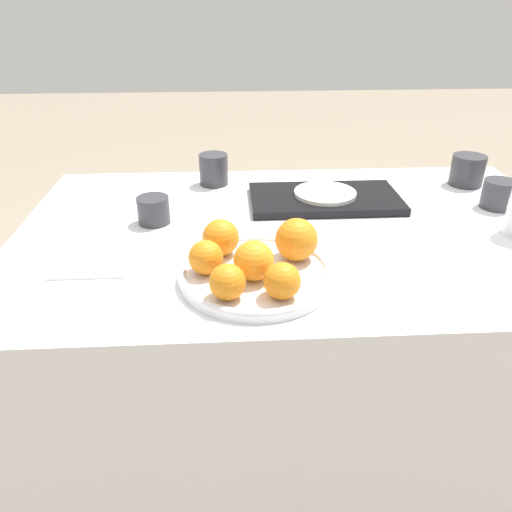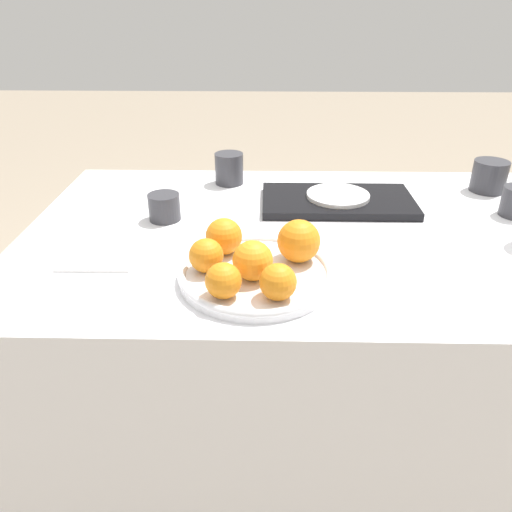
# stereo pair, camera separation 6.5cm
# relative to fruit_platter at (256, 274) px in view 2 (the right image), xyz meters

# --- Properties ---
(ground_plane) EXTENTS (12.00, 12.00, 0.00)m
(ground_plane) POSITION_rel_fruit_platter_xyz_m (0.12, 0.22, -0.76)
(ground_plane) COLOR gray
(table) EXTENTS (1.29, 0.82, 0.75)m
(table) POSITION_rel_fruit_platter_xyz_m (0.12, 0.22, -0.39)
(table) COLOR white
(table) RESTS_ON ground_plane
(fruit_platter) EXTENTS (0.29, 0.29, 0.02)m
(fruit_platter) POSITION_rel_fruit_platter_xyz_m (0.00, 0.00, 0.00)
(fruit_platter) COLOR silver
(fruit_platter) RESTS_ON table
(orange_0) EXTENTS (0.07, 0.07, 0.07)m
(orange_0) POSITION_rel_fruit_platter_xyz_m (-0.01, -0.02, 0.04)
(orange_0) COLOR orange
(orange_0) RESTS_ON fruit_platter
(orange_1) EXTENTS (0.07, 0.07, 0.07)m
(orange_1) POSITION_rel_fruit_platter_xyz_m (-0.06, 0.07, 0.04)
(orange_1) COLOR orange
(orange_1) RESTS_ON fruit_platter
(orange_2) EXTENTS (0.08, 0.08, 0.08)m
(orange_2) POSITION_rel_fruit_platter_xyz_m (0.08, 0.05, 0.05)
(orange_2) COLOR orange
(orange_2) RESTS_ON fruit_platter
(orange_3) EXTENTS (0.06, 0.06, 0.06)m
(orange_3) POSITION_rel_fruit_platter_xyz_m (-0.09, 0.00, 0.04)
(orange_3) COLOR orange
(orange_3) RESTS_ON fruit_platter
(orange_4) EXTENTS (0.06, 0.06, 0.06)m
(orange_4) POSITION_rel_fruit_platter_xyz_m (-0.05, -0.09, 0.04)
(orange_4) COLOR orange
(orange_4) RESTS_ON fruit_platter
(orange_5) EXTENTS (0.06, 0.06, 0.06)m
(orange_5) POSITION_rel_fruit_platter_xyz_m (0.04, -0.09, 0.04)
(orange_5) COLOR orange
(orange_5) RESTS_ON fruit_platter
(serving_tray) EXTENTS (0.38, 0.21, 0.02)m
(serving_tray) POSITION_rel_fruit_platter_xyz_m (0.20, 0.37, -0.00)
(serving_tray) COLOR black
(serving_tray) RESTS_ON table
(side_plate) EXTENTS (0.16, 0.16, 0.01)m
(side_plate) POSITION_rel_fruit_platter_xyz_m (0.20, 0.37, 0.01)
(side_plate) COLOR white
(side_plate) RESTS_ON serving_tray
(cup_0) EXTENTS (0.08, 0.08, 0.08)m
(cup_0) POSITION_rel_fruit_platter_xyz_m (-0.09, 0.52, 0.03)
(cup_0) COLOR #333338
(cup_0) RESTS_ON table
(cup_1) EXTENTS (0.09, 0.09, 0.08)m
(cup_1) POSITION_rel_fruit_platter_xyz_m (0.61, 0.48, 0.03)
(cup_1) COLOR #333338
(cup_1) RESTS_ON table
(cup_2) EXTENTS (0.07, 0.07, 0.06)m
(cup_2) POSITION_rel_fruit_platter_xyz_m (-0.22, 0.27, 0.02)
(cup_2) COLOR #333338
(cup_2) RESTS_ON table
(napkin) EXTENTS (0.15, 0.10, 0.01)m
(napkin) POSITION_rel_fruit_platter_xyz_m (-0.32, 0.07, -0.01)
(napkin) COLOR white
(napkin) RESTS_ON table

